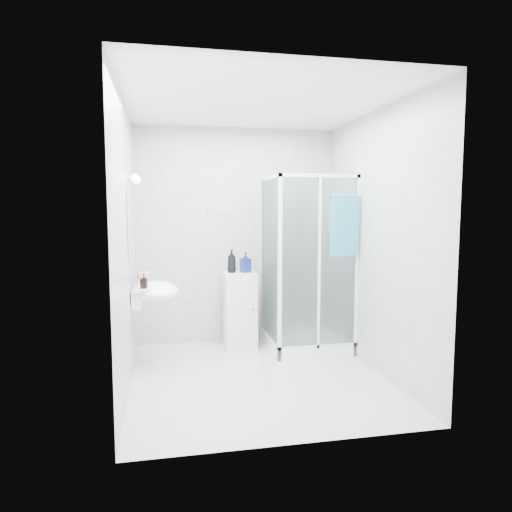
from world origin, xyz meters
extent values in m
cube|color=silver|center=(0.00, 0.00, 1.30)|extent=(2.40, 2.60, 2.60)
cube|color=silver|center=(0.00, 0.00, 0.00)|extent=(2.40, 2.60, 0.01)
cube|color=white|center=(0.00, 0.00, 2.60)|extent=(2.40, 2.60, 0.01)
cube|color=white|center=(0.75, 0.85, 0.06)|extent=(0.90, 0.90, 0.12)
cube|color=silver|center=(0.32, 0.85, 1.98)|extent=(0.04, 0.90, 0.04)
cube|color=silver|center=(0.75, 0.42, 1.98)|extent=(0.90, 0.04, 0.04)
cube|color=silver|center=(0.32, 0.42, 1.00)|extent=(0.04, 0.04, 2.00)
cube|color=white|center=(0.31, 0.85, 1.04)|extent=(0.02, 0.82, 1.84)
cube|color=white|center=(0.75, 0.41, 1.04)|extent=(0.82, 0.02, 1.84)
cube|color=silver|center=(0.75, 0.42, 1.04)|extent=(0.03, 0.04, 1.84)
cylinder|color=silver|center=(0.75, 1.24, 1.35)|extent=(0.02, 0.02, 1.00)
cylinder|color=silver|center=(0.75, 1.21, 1.82)|extent=(0.09, 0.05, 0.09)
cylinder|color=silver|center=(0.80, 1.27, 1.05)|extent=(0.12, 0.04, 0.12)
cylinder|color=silver|center=(1.03, 0.38, 1.78)|extent=(0.03, 0.05, 0.03)
cube|color=white|center=(-1.14, 0.45, 0.75)|extent=(0.10, 0.40, 0.18)
ellipsoid|color=white|center=(-0.96, 0.45, 0.80)|extent=(0.46, 0.56, 0.20)
cube|color=white|center=(-1.08, 0.45, 0.85)|extent=(0.16, 0.50, 0.02)
cylinder|color=silver|center=(-1.14, 0.45, 0.93)|extent=(0.04, 0.04, 0.16)
cylinder|color=silver|center=(-1.09, 0.45, 0.99)|extent=(0.12, 0.02, 0.02)
cube|color=white|center=(-1.19, 0.45, 1.50)|extent=(0.02, 0.60, 0.70)
cylinder|color=silver|center=(-1.17, 0.29, 1.92)|extent=(0.05, 0.04, 0.04)
sphere|color=white|center=(-1.13, 0.29, 1.92)|extent=(0.08, 0.08, 0.08)
cylinder|color=silver|center=(-1.17, 0.61, 1.92)|extent=(0.05, 0.04, 0.04)
sphere|color=white|center=(-1.13, 0.61, 1.92)|extent=(0.08, 0.08, 0.08)
cylinder|color=silver|center=(-0.35, 1.27, 1.62)|extent=(0.02, 0.04, 0.02)
sphere|color=silver|center=(-0.35, 1.25, 1.62)|extent=(0.03, 0.03, 0.03)
cylinder|color=silver|center=(-0.15, 1.27, 1.62)|extent=(0.02, 0.04, 0.02)
sphere|color=silver|center=(-0.15, 1.25, 1.62)|extent=(0.03, 0.03, 0.03)
cube|color=silver|center=(-0.01, 1.02, 0.44)|extent=(0.37, 0.37, 0.89)
cube|color=silver|center=(-0.01, 0.84, 0.44)|extent=(0.33, 0.01, 0.76)
sphere|color=orange|center=(0.11, 0.83, 0.49)|extent=(0.03, 0.03, 0.03)
cube|color=teal|center=(1.01, 0.36, 1.45)|extent=(0.31, 0.04, 0.63)
cylinder|color=teal|center=(1.01, 0.36, 1.76)|extent=(0.31, 0.05, 0.05)
imported|color=black|center=(-0.10, 1.04, 1.03)|extent=(0.14, 0.14, 0.27)
imported|color=navy|center=(0.06, 1.03, 1.01)|extent=(0.13, 0.13, 0.24)
imported|color=orange|center=(-1.09, 0.57, 0.94)|extent=(0.15, 0.15, 0.15)
imported|color=black|center=(-1.07, 0.30, 0.93)|extent=(0.07, 0.07, 0.14)
camera|label=1|loc=(-0.86, -4.20, 1.62)|focal=32.00mm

